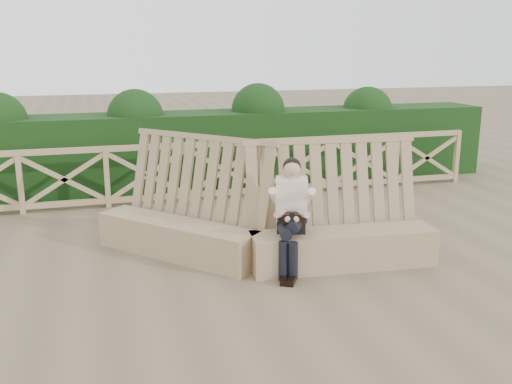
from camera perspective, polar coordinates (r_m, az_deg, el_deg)
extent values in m
plane|color=brown|center=(7.58, 3.04, -7.17)|extent=(60.00, 60.00, 0.00)
cube|color=olive|center=(7.86, -7.89, -4.62)|extent=(1.98, 2.12, 0.49)
cube|color=olive|center=(7.90, -6.79, -0.14)|extent=(1.95, 2.09, 1.60)
cube|color=olive|center=(7.50, 8.69, -5.59)|extent=(2.44, 0.71, 0.49)
cube|color=olive|center=(7.57, 8.16, -0.82)|extent=(2.44, 0.66, 1.60)
cube|color=black|center=(7.28, 3.53, -3.14)|extent=(0.42, 0.36, 0.22)
cube|color=beige|center=(7.23, 3.56, -0.48)|extent=(0.46, 0.39, 0.52)
sphere|color=tan|center=(7.10, 3.62, 2.35)|extent=(0.26, 0.26, 0.21)
sphere|color=black|center=(7.13, 3.61, 2.56)|extent=(0.29, 0.29, 0.23)
cylinder|color=black|center=(7.08, 2.85, -3.79)|extent=(0.28, 0.48, 0.15)
cylinder|color=black|center=(7.08, 4.13, -3.22)|extent=(0.29, 0.48, 0.16)
cylinder|color=black|center=(6.99, 2.75, -6.93)|extent=(0.15, 0.15, 0.49)
cylinder|color=black|center=(6.97, 3.74, -7.00)|extent=(0.15, 0.15, 0.49)
cube|color=black|center=(6.98, 2.74, -8.75)|extent=(0.16, 0.25, 0.08)
cube|color=black|center=(6.97, 3.56, -8.82)|extent=(0.16, 0.25, 0.08)
cube|color=black|center=(7.08, 3.74, -2.81)|extent=(0.30, 0.23, 0.18)
cube|color=black|center=(6.91, 3.62, -2.72)|extent=(0.09, 0.10, 0.12)
cube|color=#8F7A53|center=(10.57, -3.16, 4.87)|extent=(10.10, 0.07, 0.10)
cube|color=#8F7A53|center=(10.76, -3.10, -0.02)|extent=(10.10, 0.07, 0.10)
cube|color=black|center=(11.77, -4.48, 4.33)|extent=(12.00, 1.20, 1.50)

